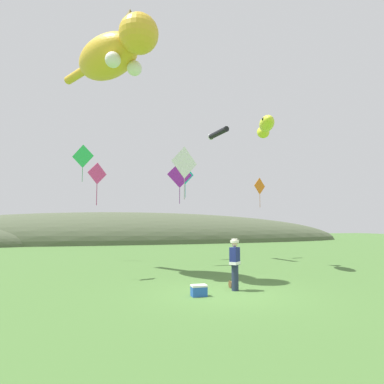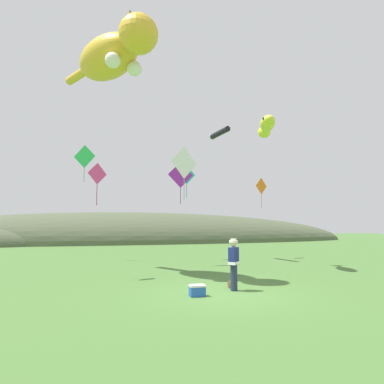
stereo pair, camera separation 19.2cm
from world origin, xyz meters
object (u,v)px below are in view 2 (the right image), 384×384
(picnic_cooler, at_px, (197,290))
(kite_spool, at_px, (231,284))
(kite_fish_windsock, at_px, (267,125))
(kite_diamond_green, at_px, (85,157))
(kite_diamond_orange, at_px, (261,186))
(kite_diamond_pink, at_px, (97,174))
(kite_diamond_teal, at_px, (187,175))
(kite_diamond_violet, at_px, (181,175))
(kite_giant_cat, at_px, (114,54))
(festival_attendant, at_px, (234,263))
(kite_tube_streamer, at_px, (219,133))
(kite_diamond_white, at_px, (184,163))

(picnic_cooler, bearing_deg, kite_spool, 33.37)
(kite_fish_windsock, height_order, kite_diamond_green, kite_fish_windsock)
(kite_diamond_orange, height_order, kite_diamond_pink, kite_diamond_orange)
(kite_diamond_teal, bearing_deg, kite_diamond_pink, -131.00)
(kite_spool, height_order, kite_diamond_pink, kite_diamond_pink)
(picnic_cooler, bearing_deg, kite_diamond_pink, 125.18)
(kite_diamond_violet, bearing_deg, kite_spool, -88.86)
(picnic_cooler, relative_size, kite_diamond_violet, 0.20)
(kite_fish_windsock, relative_size, kite_diamond_pink, 1.50)
(kite_giant_cat, relative_size, kite_diamond_pink, 3.62)
(kite_diamond_teal, height_order, kite_diamond_pink, kite_diamond_teal)
(kite_fish_windsock, xyz_separation_m, kite_diamond_green, (-9.57, 6.54, -1.00))
(festival_attendant, height_order, kite_diamond_green, kite_diamond_green)
(kite_diamond_orange, bearing_deg, picnic_cooler, -126.29)
(kite_tube_streamer, bearing_deg, kite_diamond_pink, -143.27)
(kite_fish_windsock, relative_size, kite_diamond_green, 1.15)
(kite_fish_windsock, relative_size, kite_diamond_teal, 1.26)
(kite_spool, relative_size, picnic_cooler, 0.54)
(kite_diamond_violet, xyz_separation_m, kite_diamond_white, (-0.99, -4.69, -0.16))
(picnic_cooler, bearing_deg, festival_attendant, 19.57)
(kite_tube_streamer, height_order, kite_diamond_white, kite_tube_streamer)
(kite_diamond_pink, distance_m, kite_diamond_white, 3.77)
(kite_diamond_orange, height_order, kite_diamond_white, kite_diamond_white)
(kite_spool, relative_size, kite_diamond_teal, 0.12)
(kite_diamond_teal, height_order, kite_diamond_green, kite_diamond_green)
(festival_attendant, bearing_deg, kite_diamond_violet, 90.41)
(kite_diamond_orange, distance_m, kite_diamond_green, 11.93)
(picnic_cooler, bearing_deg, kite_tube_streamer, 65.83)
(festival_attendant, height_order, kite_spool, festival_attendant)
(festival_attendant, distance_m, kite_tube_streamer, 12.59)
(picnic_cooler, height_order, kite_diamond_pink, kite_diamond_pink)
(kite_diamond_violet, height_order, kite_diamond_white, kite_diamond_violet)
(picnic_cooler, distance_m, kite_diamond_white, 5.84)
(kite_diamond_white, bearing_deg, kite_tube_streamer, 58.68)
(kite_spool, distance_m, kite_diamond_white, 5.45)
(kite_diamond_violet, distance_m, kite_diamond_pink, 5.87)
(kite_diamond_white, distance_m, kite_diamond_green, 9.94)
(kite_diamond_pink, height_order, kite_diamond_green, kite_diamond_green)
(picnic_cooler, height_order, kite_diamond_green, kite_diamond_green)
(kite_diamond_violet, height_order, kite_diamond_pink, kite_diamond_violet)
(kite_diamond_orange, relative_size, kite_diamond_green, 0.85)
(kite_tube_streamer, bearing_deg, kite_fish_windsock, -77.93)
(kite_diamond_orange, xyz_separation_m, kite_diamond_teal, (-5.17, 0.52, 0.67))
(festival_attendant, bearing_deg, kite_diamond_green, 115.11)
(kite_diamond_teal, bearing_deg, kite_giant_cat, -130.69)
(kite_tube_streamer, xyz_separation_m, kite_diamond_orange, (3.12, 0.26, -3.44))
(kite_diamond_violet, distance_m, kite_diamond_white, 4.80)
(kite_diamond_white, bearing_deg, kite_diamond_pink, 163.40)
(kite_fish_windsock, xyz_separation_m, kite_diamond_violet, (-4.18, 2.49, -2.55))
(kite_spool, height_order, kite_diamond_teal, kite_diamond_teal)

